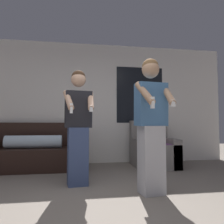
# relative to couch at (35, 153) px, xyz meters

# --- Properties ---
(ground_plane) EXTENTS (14.00, 14.00, 0.00)m
(ground_plane) POSITION_rel_couch_xyz_m (1.00, -2.50, -0.31)
(ground_plane) COLOR slate
(wall_back) EXTENTS (6.52, 0.07, 2.70)m
(wall_back) POSITION_rel_couch_xyz_m (1.02, 0.47, 1.04)
(wall_back) COLOR silver
(wall_back) RESTS_ON ground_plane
(couch) EXTENTS (1.87, 0.89, 0.90)m
(couch) POSITION_rel_couch_xyz_m (0.00, 0.00, 0.00)
(couch) COLOR black
(couch) RESTS_ON ground_plane
(armchair) EXTENTS (0.80, 0.90, 0.94)m
(armchair) POSITION_rel_couch_xyz_m (2.36, -0.13, 0.01)
(armchair) COLOR slate
(armchair) RESTS_ON ground_plane
(person_left) EXTENTS (0.44, 0.49, 1.65)m
(person_left) POSITION_rel_couch_xyz_m (0.82, -1.29, 0.54)
(person_left) COLOR #384770
(person_left) RESTS_ON ground_plane
(person_right) EXTENTS (0.44, 0.49, 1.71)m
(person_right) POSITION_rel_couch_xyz_m (1.73, -1.83, 0.57)
(person_right) COLOR #B2B2B7
(person_right) RESTS_ON ground_plane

